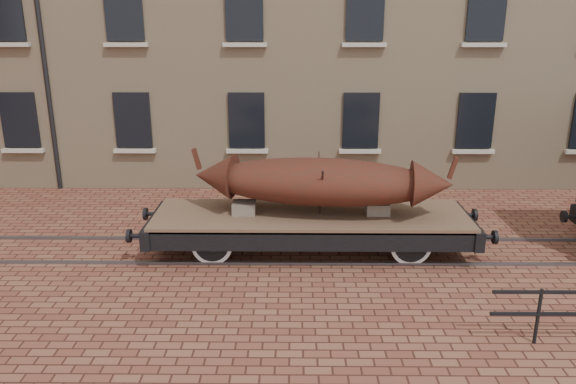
{
  "coord_description": "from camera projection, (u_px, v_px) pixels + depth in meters",
  "views": [
    {
      "loc": [
        -1.07,
        -12.09,
        5.26
      ],
      "look_at": [
        -1.19,
        0.5,
        1.3
      ],
      "focal_mm": 35.0,
      "sensor_mm": 36.0,
      "label": 1
    }
  ],
  "objects": [
    {
      "name": "flatcar_wagon",
      "position": [
        311.0,
        221.0,
        12.88
      ],
      "size": [
        8.06,
        2.19,
        1.22
      ],
      "color": "brown",
      "rests_on": "ground"
    },
    {
      "name": "rail_track",
      "position": [
        339.0,
        250.0,
        13.09
      ],
      "size": [
        30.0,
        1.52,
        0.06
      ],
      "color": "#59595E",
      "rests_on": "ground"
    },
    {
      "name": "iron_boat",
      "position": [
        321.0,
        181.0,
        12.59
      ],
      "size": [
        5.88,
        2.26,
        1.44
      ],
      "color": "#4B1911",
      "rests_on": "flatcar_wagon"
    },
    {
      "name": "ground",
      "position": [
        339.0,
        252.0,
        13.1
      ],
      "size": [
        90.0,
        90.0,
        0.0
      ],
      "primitive_type": "plane",
      "color": "brown"
    }
  ]
}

